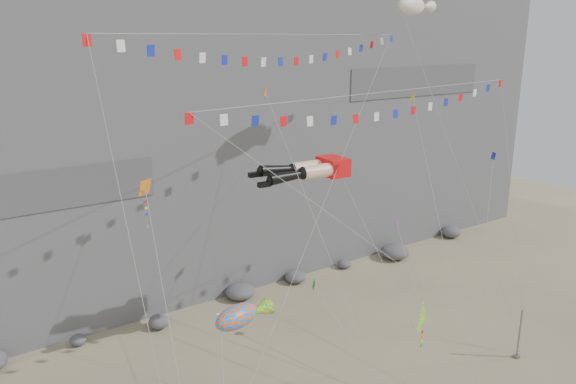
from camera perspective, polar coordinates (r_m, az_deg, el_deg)
name	(u,v)px	position (r m, az deg, el deg)	size (l,w,h in m)	color
cliff	(159,10)	(59.42, -12.95, 17.59)	(80.00, 28.00, 50.00)	slate
talus_boulders	(240,292)	(50.76, -4.89, -10.07)	(60.00, 3.00, 1.20)	#59595E
anchor_pole_right	(519,334)	(44.73, 22.46, -13.15)	(0.12, 0.12, 3.82)	slate
legs_kite	(310,170)	(39.16, 2.24, 2.26)	(7.33, 16.30, 20.16)	red
flag_banner_upper	(289,35)	(36.99, 0.06, 15.68)	(27.96, 15.83, 28.02)	red
flag_banner_lower	(388,92)	(36.15, 10.08, 9.96)	(28.88, 8.10, 22.14)	red
harlequin_kite	(145,189)	(30.39, -14.32, 0.32)	(2.11, 9.31, 17.03)	red
fish_windsock	(237,317)	(31.71, -5.23, -12.53)	(6.35, 7.77, 10.94)	#F7570C
delta_kite	(424,319)	(35.65, 13.63, -12.41)	(2.35, 6.56, 8.42)	#E1B70B
blimp_windsock	(411,6)	(46.79, 12.42, 17.94)	(4.65, 13.42, 27.52)	beige
small_kite_a	(268,98)	(38.13, -2.08, 9.48)	(1.18, 15.11, 23.75)	orange
small_kite_b	(398,226)	(41.12, 11.07, -3.40)	(4.96, 10.42, 14.26)	purple
small_kite_c	(315,286)	(33.24, 2.78, -9.57)	(3.35, 7.58, 11.27)	#17971E
small_kite_d	(414,102)	(42.81, 12.67, 8.87)	(6.56, 13.39, 22.93)	yellow
small_kite_e	(493,160)	(44.90, 20.12, 3.11)	(11.05, 8.09, 18.78)	#1323AD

